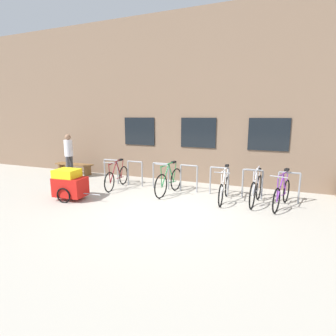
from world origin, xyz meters
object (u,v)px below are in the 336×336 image
Objects in this scene: bicycle_silver at (256,190)px; backpack at (67,177)px; bicycle_green at (169,181)px; wooden_bench at (74,166)px; bicycle_purple at (282,193)px; bicycle_white at (224,188)px; bike_trailer at (70,184)px; person_by_bench at (69,153)px; bicycle_maroon at (117,177)px.

bicycle_silver reaches higher than backpack.
wooden_bench is at bearing 166.14° from bicycle_green.
bicycle_purple is 1.00× the size of bicycle_white.
wooden_bench is at bearing 129.05° from bike_trailer.
bicycle_green reaches higher than bike_trailer.
person_by_bench is at bearing 144.19° from backpack.
bicycle_purple is at bearing 15.58° from bike_trailer.
bike_trailer reaches higher than backpack.
bicycle_white is at bearing -10.66° from wooden_bench.
bicycle_purple is 3.93× the size of backpack.
bicycle_silver is 0.97× the size of person_by_bench.
bicycle_purple is at bearing 22.98° from backpack.
bicycle_white is 1.00× the size of wooden_bench.
bicycle_white is 3.73m from bicycle_maroon.
wooden_bench is at bearing 157.72° from bicycle_maroon.
bicycle_maroon is (-5.29, 0.05, -0.00)m from bicycle_purple.
bicycle_white reaches higher than wooden_bench.
bicycle_silver is 5.44m from bike_trailer.
bicycle_maroon is at bearing 25.68° from backpack.
backpack is (-7.41, -0.07, -0.16)m from bicycle_purple.
bicycle_purple reaches higher than backpack.
bike_trailer is at bearing -108.48° from bicycle_maroon.
bicycle_green is 4.98m from wooden_bench.
wooden_bench is at bearing 171.04° from bicycle_silver.
bicycle_green is 4.01× the size of backpack.
bicycle_maroon is 0.99× the size of person_by_bench.
person_by_bench is at bearing 174.89° from bicycle_white.
bicycle_purple reaches higher than bike_trailer.
bicycle_white is 5.84m from backpack.
bicycle_maroon is 1.19× the size of bike_trailer.
bicycle_purple is 6.08m from bike_trailer.
wooden_bench is (-6.61, 1.24, -0.03)m from bicycle_white.
bicycle_green is 1.77m from bicycle_white.
bicycle_silver is 7.59m from wooden_bench.
bicycle_maroon is 2.12m from backpack.
bicycle_green is 3.02m from bike_trailer.
wooden_bench is 1.52m from backpack.
bicycle_white is 3.93× the size of backpack.
bicycle_silver is 6.73m from backpack.
bicycle_maroon is at bearing 179.66° from bicycle_green.
wooden_bench is at bearing 142.94° from backpack.
bicycle_purple is 0.99× the size of bicycle_maroon.
bicycle_maroon is 3.12m from wooden_bench.
person_by_bench is at bearing -60.62° from wooden_bench.
bicycle_purple is 8.27m from wooden_bench.
bicycle_green reaches higher than bicycle_purple.
bicycle_silver is at bearing 23.44° from backpack.
bicycle_maroon is 1.77m from bike_trailer.
person_by_bench is at bearing 176.03° from bicycle_purple.
bicycle_silver is at bearing -8.96° from wooden_bench.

